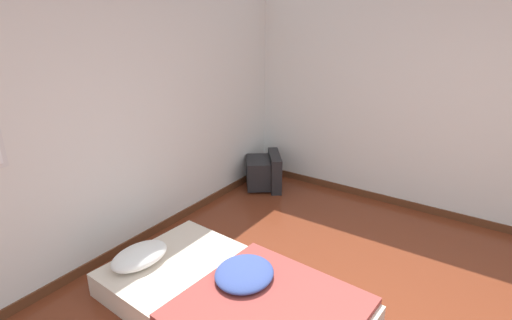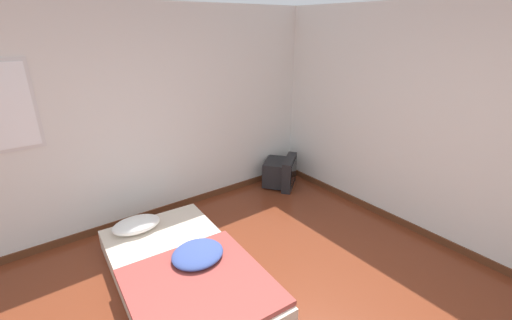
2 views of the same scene
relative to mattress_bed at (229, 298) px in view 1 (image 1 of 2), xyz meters
name	(u,v)px [view 1 (image 1 of 2)]	position (x,y,z in m)	size (l,w,h in m)	color
wall_back	(90,129)	(-0.05, 1.44, 1.15)	(7.79, 0.08, 2.60)	silver
wall_right	(485,110)	(2.68, -1.28, 1.15)	(0.08, 7.79, 2.60)	silver
mattress_bed	(229,298)	(0.00, 0.00, 0.00)	(1.28, 2.16, 0.36)	beige
crt_tv	(265,172)	(2.18, 1.09, 0.08)	(0.68, 0.67, 0.47)	black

